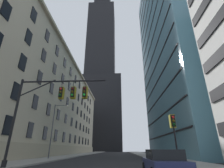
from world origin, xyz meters
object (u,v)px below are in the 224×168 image
at_px(traffic_light_near_right, 173,124).
at_px(street_lamppost, 55,125).
at_px(traffic_signal_mast, 56,100).
at_px(parked_car, 164,163).

xyz_separation_m(traffic_light_near_right, street_lamppost, (-14.38, 11.74, 1.61)).
distance_m(traffic_light_near_right, street_lamppost, 18.64).
bearing_deg(street_lamppost, traffic_signal_mast, -68.68).
distance_m(traffic_signal_mast, traffic_light_near_right, 9.86).
xyz_separation_m(street_lamppost, parked_car, (12.54, -15.01, -4.18)).
distance_m(street_lamppost, parked_car, 20.00).
relative_size(traffic_signal_mast, street_lamppost, 0.96).
bearing_deg(parked_car, traffic_light_near_right, 60.66).
distance_m(traffic_light_near_right, parked_car, 4.54).
bearing_deg(parked_car, street_lamppost, 129.88).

